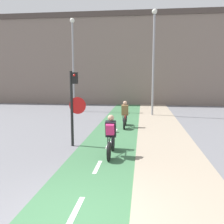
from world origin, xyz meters
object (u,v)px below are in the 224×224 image
at_px(traffic_light_pole, 74,100).
at_px(street_lamp_far, 73,56).
at_px(cyclist_far, 125,116).
at_px(cyclist_near, 111,137).
at_px(street_lamp_sidewalk, 154,52).

xyz_separation_m(traffic_light_pole, street_lamp_far, (-2.75, 9.80, 2.49)).
height_order(traffic_light_pole, cyclist_far, traffic_light_pole).
relative_size(traffic_light_pole, cyclist_near, 1.68).
height_order(traffic_light_pole, street_lamp_far, street_lamp_far).
relative_size(street_lamp_sidewalk, cyclist_near, 4.07).
height_order(street_lamp_far, street_lamp_sidewalk, street_lamp_sidewalk).
bearing_deg(street_lamp_far, traffic_light_pole, -74.33).
height_order(cyclist_near, cyclist_far, cyclist_near).
distance_m(street_lamp_sidewalk, cyclist_near, 10.13).
relative_size(street_lamp_far, street_lamp_sidewalk, 0.99).
bearing_deg(cyclist_near, traffic_light_pole, 145.56).
distance_m(street_lamp_far, cyclist_far, 8.33).
distance_m(street_lamp_far, street_lamp_sidewalk, 6.35).
distance_m(traffic_light_pole, street_lamp_far, 10.48).
relative_size(street_lamp_sidewalk, cyclist_far, 4.20).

